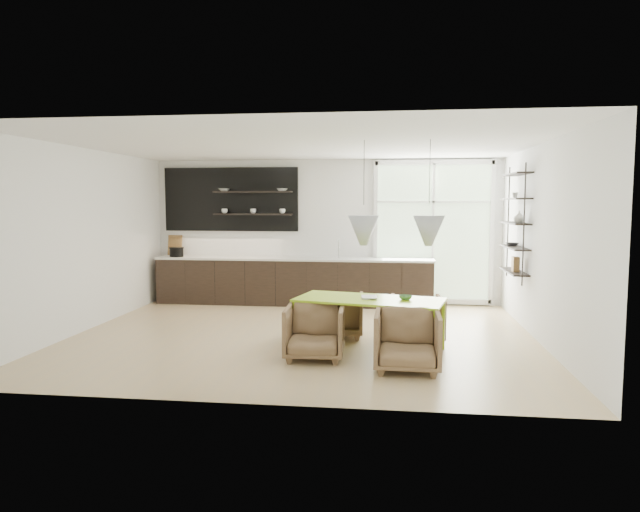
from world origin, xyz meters
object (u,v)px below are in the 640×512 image
(armchair_front_right, at_px, (407,341))
(wire_stool, at_px, (297,325))
(armchair_back_left, at_px, (339,314))
(armchair_back_right, at_px, (417,318))
(dining_table, at_px, (370,302))
(armchair_front_left, at_px, (315,332))

(armchair_front_right, height_order, wire_stool, armchair_front_right)
(armchair_back_left, height_order, armchair_back_right, armchair_back_right)
(dining_table, bearing_deg, armchair_front_right, -47.93)
(dining_table, xyz_separation_m, armchair_front_right, (0.49, -0.87, -0.31))
(dining_table, xyz_separation_m, wire_stool, (-1.07, 0.36, -0.42))
(dining_table, xyz_separation_m, armchair_back_right, (0.68, 0.66, -0.34))
(dining_table, relative_size, armchair_front_right, 2.65)
(armchair_front_left, relative_size, armchair_front_right, 0.96)
(armchair_front_right, distance_m, wire_stool, 1.99)
(armchair_back_left, distance_m, armchair_front_right, 1.95)
(dining_table, height_order, armchair_front_right, armchair_front_right)
(armchair_front_left, height_order, wire_stool, armchair_front_left)
(armchair_back_left, xyz_separation_m, armchair_back_right, (1.17, -0.15, 0.01))
(armchair_front_right, bearing_deg, wire_stool, 142.93)
(armchair_back_right, distance_m, wire_stool, 1.78)
(armchair_back_left, height_order, armchair_front_left, armchair_front_left)
(armchair_back_right, bearing_deg, armchair_front_left, 35.50)
(dining_table, bearing_deg, armchair_back_right, 56.49)
(armchair_back_right, height_order, armchair_front_left, armchair_front_left)
(wire_stool, bearing_deg, armchair_front_left, -66.02)
(armchair_back_right, height_order, wire_stool, armchair_back_right)
(wire_stool, bearing_deg, armchair_back_left, 38.19)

